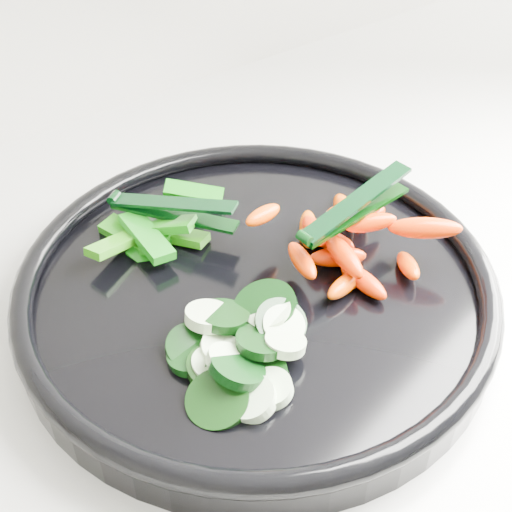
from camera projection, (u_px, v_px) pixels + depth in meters
veggie_tray at (256, 289)px, 0.56m from camera, size 0.46×0.46×0.04m
cucumber_pile at (237, 347)px, 0.50m from camera, size 0.13×0.12×0.04m
carrot_pile at (347, 238)px, 0.57m from camera, size 0.14×0.13×0.05m
pepper_pile at (156, 230)px, 0.60m from camera, size 0.14×0.09×0.04m
tong_carrot at (353, 209)px, 0.55m from camera, size 0.11×0.03×0.02m
tong_pepper at (170, 208)px, 0.59m from camera, size 0.08×0.10×0.02m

